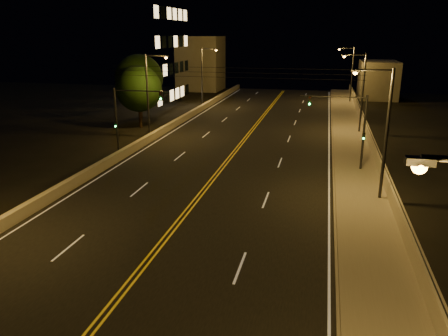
% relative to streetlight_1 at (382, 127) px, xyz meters
% --- Properties ---
extents(road, '(18.00, 120.00, 0.02)m').
position_rel_streetlight_1_xyz_m(road, '(-11.51, -0.87, -4.99)').
color(road, black).
rests_on(road, ground).
extents(sidewalk, '(3.60, 120.00, 0.30)m').
position_rel_streetlight_1_xyz_m(sidewalk, '(-0.71, -0.87, -4.85)').
color(sidewalk, gray).
rests_on(sidewalk, ground).
extents(curb, '(0.14, 120.00, 0.15)m').
position_rel_streetlight_1_xyz_m(curb, '(-2.58, -0.87, -4.92)').
color(curb, gray).
rests_on(curb, ground).
extents(parapet_wall, '(0.30, 120.00, 1.00)m').
position_rel_streetlight_1_xyz_m(parapet_wall, '(0.94, -0.87, -4.20)').
color(parapet_wall, '#ABA18F').
rests_on(parapet_wall, sidewalk).
extents(jersey_barrier, '(0.45, 120.00, 0.77)m').
position_rel_streetlight_1_xyz_m(jersey_barrier, '(-20.79, -0.87, -4.61)').
color(jersey_barrier, '#ABA18F').
rests_on(jersey_barrier, ground).
extents(distant_building_right, '(6.00, 10.00, 6.17)m').
position_rel_streetlight_1_xyz_m(distant_building_right, '(4.99, 51.28, -1.91)').
color(distant_building_right, gray).
rests_on(distant_building_right, ground).
extents(distant_building_left, '(8.00, 8.00, 10.13)m').
position_rel_streetlight_1_xyz_m(distant_building_left, '(-27.51, 55.20, 0.07)').
color(distant_building_left, gray).
rests_on(distant_building_left, ground).
extents(parapet_rail, '(0.06, 120.00, 0.06)m').
position_rel_streetlight_1_xyz_m(parapet_rail, '(0.94, -0.87, -3.67)').
color(parapet_rail, black).
rests_on(parapet_rail, parapet_wall).
extents(lane_markings, '(17.32, 116.00, 0.00)m').
position_rel_streetlight_1_xyz_m(lane_markings, '(-11.51, -0.94, -4.98)').
color(lane_markings, silver).
rests_on(lane_markings, road).
extents(streetlight_1, '(2.55, 0.28, 8.60)m').
position_rel_streetlight_1_xyz_m(streetlight_1, '(0.00, 0.00, 0.00)').
color(streetlight_1, '#2D2D33').
rests_on(streetlight_1, ground).
extents(streetlight_2, '(2.55, 0.28, 8.60)m').
position_rel_streetlight_1_xyz_m(streetlight_2, '(0.00, 20.76, 0.00)').
color(streetlight_2, '#2D2D33').
rests_on(streetlight_2, ground).
extents(streetlight_3, '(2.55, 0.28, 8.60)m').
position_rel_streetlight_1_xyz_m(streetlight_3, '(0.00, 43.67, 0.00)').
color(streetlight_3, '#2D2D33').
rests_on(streetlight_3, ground).
extents(streetlight_5, '(2.55, 0.28, 8.60)m').
position_rel_streetlight_1_xyz_m(streetlight_5, '(-21.41, 14.47, 0.00)').
color(streetlight_5, '#2D2D33').
rests_on(streetlight_5, ground).
extents(streetlight_6, '(2.55, 0.28, 8.60)m').
position_rel_streetlight_1_xyz_m(streetlight_6, '(-21.41, 35.47, 0.00)').
color(streetlight_6, '#2D2D33').
rests_on(streetlight_6, ground).
extents(traffic_signal_right, '(5.11, 0.31, 6.13)m').
position_rel_streetlight_1_xyz_m(traffic_signal_right, '(-1.51, 6.31, -1.13)').
color(traffic_signal_right, '#2D2D33').
rests_on(traffic_signal_right, ground).
extents(traffic_signal_left, '(5.11, 0.31, 6.13)m').
position_rel_streetlight_1_xyz_m(traffic_signal_left, '(-20.31, 6.31, -1.13)').
color(traffic_signal_left, '#2D2D33').
rests_on(traffic_signal_left, ground).
extents(overhead_wires, '(22.00, 0.03, 0.83)m').
position_rel_streetlight_1_xyz_m(overhead_wires, '(-11.51, 8.63, 2.40)').
color(overhead_wires, black).
extents(building_tower, '(24.00, 15.00, 31.46)m').
position_rel_streetlight_1_xyz_m(building_tower, '(-37.33, 33.22, 10.16)').
color(building_tower, gray).
rests_on(building_tower, ground).
extents(tree_0, '(5.30, 5.30, 7.18)m').
position_rel_streetlight_1_xyz_m(tree_0, '(-24.52, 18.67, -0.47)').
color(tree_0, black).
rests_on(tree_0, ground).
extents(tree_1, '(6.02, 6.02, 8.16)m').
position_rel_streetlight_1_xyz_m(tree_1, '(-26.75, 23.99, 0.15)').
color(tree_1, black).
rests_on(tree_1, ground).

